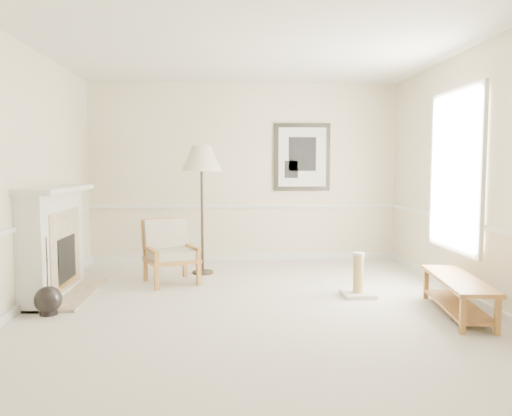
{
  "coord_description": "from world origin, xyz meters",
  "views": [
    {
      "loc": [
        -0.27,
        -5.42,
        1.55
      ],
      "look_at": [
        0.08,
        0.7,
        1.04
      ],
      "focal_mm": 35.0,
      "sensor_mm": 36.0,
      "label": 1
    }
  ],
  "objects_px": {
    "floor_lamp": "(202,162)",
    "bench": "(458,290)",
    "armchair": "(169,248)",
    "scratching_post": "(358,283)",
    "floor_vase": "(48,301)"
  },
  "relations": [
    {
      "from": "floor_lamp",
      "to": "bench",
      "type": "height_order",
      "value": "floor_lamp"
    },
    {
      "from": "armchair",
      "to": "scratching_post",
      "type": "xyz_separation_m",
      "value": [
        2.34,
        -0.89,
        -0.29
      ]
    },
    {
      "from": "floor_lamp",
      "to": "bench",
      "type": "xyz_separation_m",
      "value": [
        2.76,
        -2.19,
        -1.35
      ]
    },
    {
      "from": "scratching_post",
      "to": "floor_lamp",
      "type": "bearing_deg",
      "value": 144.07
    },
    {
      "from": "floor_lamp",
      "to": "scratching_post",
      "type": "height_order",
      "value": "floor_lamp"
    },
    {
      "from": "floor_vase",
      "to": "floor_lamp",
      "type": "height_order",
      "value": "floor_lamp"
    },
    {
      "from": "floor_vase",
      "to": "armchair",
      "type": "relative_size",
      "value": 0.95
    },
    {
      "from": "floor_lamp",
      "to": "bench",
      "type": "relative_size",
      "value": 1.31
    },
    {
      "from": "floor_vase",
      "to": "armchair",
      "type": "height_order",
      "value": "armchair"
    },
    {
      "from": "floor_vase",
      "to": "armchair",
      "type": "bearing_deg",
      "value": 52.93
    },
    {
      "from": "bench",
      "to": "floor_lamp",
      "type": "bearing_deg",
      "value": 141.65
    },
    {
      "from": "bench",
      "to": "scratching_post",
      "type": "height_order",
      "value": "scratching_post"
    },
    {
      "from": "floor_lamp",
      "to": "floor_vase",
      "type": "bearing_deg",
      "value": -127.86
    },
    {
      "from": "floor_vase",
      "to": "bench",
      "type": "distance_m",
      "value": 4.28
    },
    {
      "from": "bench",
      "to": "scratching_post",
      "type": "bearing_deg",
      "value": 136.71
    }
  ]
}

